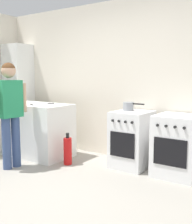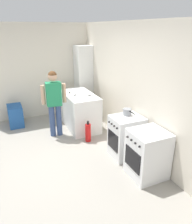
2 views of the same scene
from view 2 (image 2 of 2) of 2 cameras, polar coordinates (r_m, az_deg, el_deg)
The scene contains 15 objects.
ground_plane at distance 4.45m, azimuth -13.06°, elevation -13.07°, with size 8.00×8.00×0.00m, color gray.
back_wall at distance 4.58m, azimuth 10.18°, elevation 6.15°, with size 6.00×0.10×2.60m, color silver.
side_wall_left at distance 6.44m, azimuth -15.19°, elevation 10.07°, with size 0.10×3.10×2.60m, color silver.
counter_unit at distance 5.68m, azimuth -4.30°, elevation 0.37°, with size 1.30×0.70×0.90m, color white.
oven_left at distance 4.43m, azimuth 7.91°, elevation -6.41°, with size 0.52×0.62×0.85m.
oven_right at distance 3.93m, azimuth 13.29°, elevation -10.65°, with size 0.58×0.62×0.85m.
pot at distance 4.33m, azimuth 8.17°, elevation 0.02°, with size 0.35×0.17×0.13m.
knife_chef at distance 5.73m, azimuth -7.06°, elevation 5.25°, with size 0.31×0.06×0.01m.
knife_utility at distance 5.36m, azimuth -5.63°, elevation 4.20°, with size 0.23×0.16×0.01m.
knife_paring at distance 5.41m, azimuth -2.03°, elevation 4.44°, with size 0.19×0.13×0.01m.
person at distance 5.13m, azimuth -10.90°, elevation 3.39°, with size 0.23×0.57×1.57m.
fire_extinguisher at distance 5.02m, azimuth -2.09°, elevation -5.38°, with size 0.13×0.13×0.50m.
recycling_crate_lower at distance 6.21m, azimuth -20.10°, elevation -2.13°, with size 0.52×0.36×0.28m, color #235193.
recycling_crate_upper at distance 6.11m, azimuth -20.43°, elevation 0.28°, with size 0.52×0.36×0.28m, color #235193.
larder_cabinet at distance 6.53m, azimuth -3.28°, elevation 8.22°, with size 0.48×0.44×2.00m, color white.
Camera 2 is at (3.66, -0.54, 2.47)m, focal length 35.00 mm.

